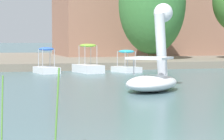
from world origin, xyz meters
The scene contains 6 objects.
shore_bank_far centered at (0.00, 32.54, 0.23)m, with size 127.35×23.01×0.46m, color slate.
swan_boat centered at (3.70, 9.85, 0.83)m, with size 3.14×3.25×3.34m.
pedal_boat_blue centered at (0.61, 19.49, 0.40)m, with size 1.46×2.02×1.48m.
pedal_boat_lime centered at (3.01, 19.47, 0.43)m, with size 1.61×2.42×1.67m.
pedal_boat_cyan centered at (5.29, 19.32, 0.41)m, with size 1.58×2.00×1.32m.
tree_willow_near_path centered at (9.01, 25.55, 4.58)m, with size 6.53×6.72×7.90m.
Camera 1 is at (-1.93, -6.08, 1.94)m, focal length 71.81 mm.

